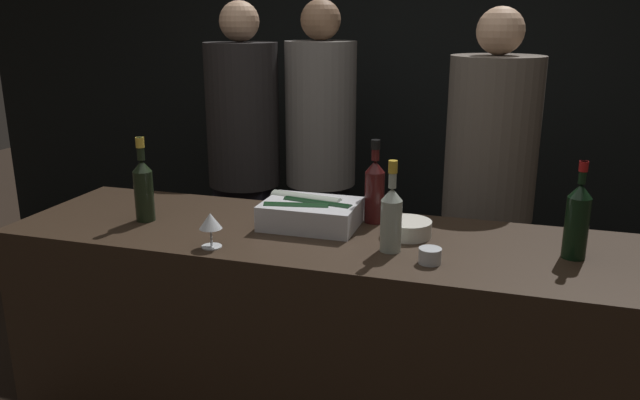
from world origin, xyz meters
name	(u,v)px	position (x,y,z in m)	size (l,w,h in m)	color
wall_back_chalkboard	(407,73)	(0.00, 2.28, 1.40)	(6.40, 0.06, 2.80)	black
bar_counter	(317,347)	(0.00, 0.35, 0.48)	(2.37, 0.69, 0.96)	#2D2116
ice_bin_with_bottles	(310,212)	(-0.05, 0.42, 1.01)	(0.37, 0.26, 0.11)	silver
bowl_white	(408,228)	(0.33, 0.41, 0.99)	(0.18, 0.18, 0.06)	silver
wine_glass	(210,222)	(-0.31, 0.10, 1.05)	(0.08, 0.08, 0.13)	silver
candle_votive	(430,256)	(0.44, 0.17, 0.98)	(0.08, 0.08, 0.05)	silver
red_wine_bottle_black_foil	(375,188)	(0.17, 0.54, 1.10)	(0.08, 0.08, 0.33)	#380F0F
rose_wine_bottle	(391,216)	(0.30, 0.25, 1.08)	(0.07, 0.07, 0.32)	#9EA899
red_wine_bottle_burgundy	(577,219)	(0.90, 0.36, 1.09)	(0.08, 0.08, 0.33)	black
champagne_bottle	(143,187)	(-0.70, 0.30, 1.09)	(0.08, 0.08, 0.34)	black
person_in_hoodie	(244,154)	(-0.73, 1.32, 1.02)	(0.39, 0.39, 1.82)	black
person_blond_tee	(489,184)	(0.59, 1.17, 0.99)	(0.42, 0.42, 1.79)	black
person_grey_polo	(321,153)	(-0.32, 1.44, 1.02)	(0.38, 0.38, 1.83)	black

